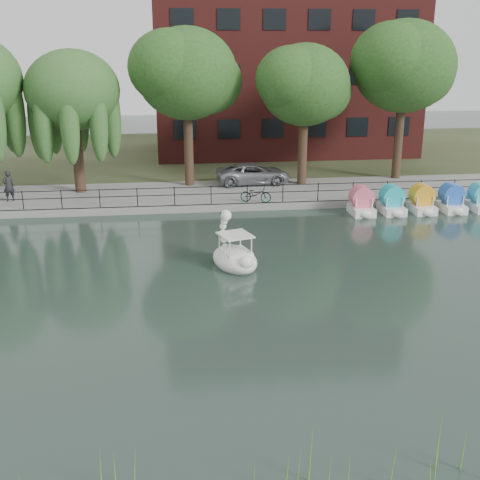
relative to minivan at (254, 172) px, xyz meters
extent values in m
plane|color=#2E3E3A|center=(-3.00, -17.84, -1.14)|extent=(120.00, 120.00, 0.00)
cube|color=gray|center=(-3.00, -1.84, -0.94)|extent=(40.00, 6.00, 0.40)
cube|color=gray|center=(-3.00, -4.79, -0.94)|extent=(40.00, 0.25, 0.40)
cube|color=#47512D|center=(-3.00, 12.16, -0.96)|extent=(60.00, 22.00, 0.36)
cylinder|color=black|center=(-3.00, -4.59, 0.21)|extent=(32.00, 0.04, 0.04)
cylinder|color=black|center=(-3.00, -4.59, -0.19)|extent=(32.00, 0.04, 0.04)
cylinder|color=black|center=(-3.00, -4.59, -0.24)|extent=(0.05, 0.05, 1.00)
cube|color=#4C1E16|center=(4.00, 12.16, 8.22)|extent=(20.00, 10.00, 18.00)
cylinder|color=#473323|center=(-10.50, -0.84, 1.16)|extent=(0.60, 0.60, 3.80)
ellipsoid|color=#437033|center=(-10.50, -0.84, 5.15)|extent=(5.32, 5.32, 4.52)
cylinder|color=#473323|center=(-4.00, 0.16, 1.51)|extent=(0.60, 0.60, 4.50)
ellipsoid|color=#3B6727|center=(-4.00, 0.16, 5.96)|extent=(6.00, 6.00, 5.10)
cylinder|color=#473323|center=(3.00, -0.34, 1.29)|extent=(0.60, 0.60, 4.05)
ellipsoid|color=#3B6727|center=(3.00, -0.34, 5.29)|extent=(5.40, 5.40, 4.59)
cylinder|color=#473323|center=(9.50, 0.66, 1.62)|extent=(0.60, 0.60, 4.72)
ellipsoid|color=#3B6727|center=(9.50, 0.66, 6.30)|extent=(6.30, 6.30, 5.36)
imported|color=gray|center=(0.00, 0.00, 0.00)|extent=(2.67, 5.42, 1.48)
imported|color=gray|center=(-0.51, -4.53, -0.24)|extent=(1.09, 1.82, 1.00)
imported|color=black|center=(-14.14, -2.68, 0.25)|extent=(0.86, 0.78, 1.98)
ellipsoid|color=white|center=(-2.66, -13.37, -0.85)|extent=(2.38, 2.99, 0.58)
cube|color=white|center=(-2.63, -13.46, -0.56)|extent=(1.37, 1.43, 0.29)
cube|color=white|center=(-2.64, -13.41, 0.24)|extent=(1.56, 1.62, 0.06)
ellipsoid|color=white|center=(-2.31, -14.42, -0.61)|extent=(0.73, 0.64, 0.54)
sphere|color=white|center=(-2.93, -12.54, 0.84)|extent=(0.46, 0.46, 0.46)
cone|color=black|center=(-3.03, -12.25, 0.81)|extent=(0.26, 0.30, 0.19)
cylinder|color=yellow|center=(-2.99, -12.38, 0.82)|extent=(0.27, 0.17, 0.25)
cube|color=white|center=(5.00, -6.30, -0.92)|extent=(1.15, 1.70, 0.44)
cylinder|color=#E45E7B|center=(5.00, -6.20, -0.19)|extent=(0.90, 1.20, 0.90)
cube|color=white|center=(6.70, -6.30, -0.92)|extent=(1.15, 1.70, 0.44)
cylinder|color=#1DB2C3|center=(6.70, -6.20, -0.19)|extent=(0.90, 1.20, 0.90)
cube|color=white|center=(8.40, -6.30, -0.92)|extent=(1.15, 1.70, 0.44)
cylinder|color=gold|center=(8.40, -6.20, -0.19)|extent=(0.90, 1.20, 0.90)
cube|color=white|center=(10.10, -6.30, -0.92)|extent=(1.15, 1.70, 0.44)
cylinder|color=blue|center=(10.10, -6.20, -0.19)|extent=(0.90, 1.20, 0.90)
cube|color=white|center=(11.80, -6.30, -0.92)|extent=(1.15, 1.70, 0.44)
camera|label=1|loc=(-5.20, -36.61, 7.72)|focal=45.00mm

